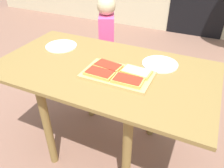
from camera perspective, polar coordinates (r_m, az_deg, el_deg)
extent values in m
plane|color=#845F4E|center=(1.92, -1.73, -15.46)|extent=(16.00, 16.00, 0.00)
cube|color=olive|center=(1.44, -2.23, 3.89)|extent=(1.41, 0.78, 0.02)
cylinder|color=olive|center=(1.62, -16.27, -10.41)|extent=(0.06, 0.06, 0.72)
cylinder|color=olive|center=(1.39, 3.77, -18.01)|extent=(0.06, 0.06, 0.72)
cylinder|color=olive|center=(1.98, -5.77, 0.22)|extent=(0.06, 0.06, 0.72)
cylinder|color=olive|center=(1.80, 10.73, -4.18)|extent=(0.06, 0.06, 0.72)
cube|color=tan|center=(1.34, 1.43, 2.43)|extent=(0.42, 0.25, 0.01)
cube|color=#E1AB4F|center=(1.26, 4.10, 0.94)|extent=(0.18, 0.10, 0.02)
cube|color=#B32C1B|center=(1.26, 4.12, 1.33)|extent=(0.16, 0.09, 0.00)
cube|color=#E1AB4F|center=(1.33, -3.21, 2.79)|extent=(0.18, 0.11, 0.02)
cube|color=#B32C1B|center=(1.32, -3.23, 3.16)|extent=(0.16, 0.10, 0.00)
cube|color=#E1AB4F|center=(1.40, -1.09, 4.66)|extent=(0.19, 0.12, 0.02)
cube|color=#B32C1B|center=(1.40, -1.09, 5.03)|extent=(0.17, 0.11, 0.00)
cube|color=#E1AB4F|center=(1.35, 6.35, 3.20)|extent=(0.18, 0.11, 0.02)
cube|color=#F9D995|center=(1.35, 6.37, 3.57)|extent=(0.16, 0.10, 0.00)
cylinder|color=silver|center=(1.49, 12.20, 5.05)|extent=(0.23, 0.23, 0.01)
cylinder|color=white|center=(1.75, -12.89, 9.48)|extent=(0.23, 0.23, 0.01)
cylinder|color=#28423C|center=(2.44, -1.20, 3.56)|extent=(0.09, 0.09, 0.44)
cylinder|color=#28423C|center=(2.32, -1.27, 1.80)|extent=(0.09, 0.09, 0.44)
cube|color=#E54C8C|center=(2.19, -1.37, 12.16)|extent=(0.23, 0.28, 0.41)
sphere|color=#CBB88C|center=(2.10, -1.48, 19.48)|extent=(0.17, 0.17, 0.17)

